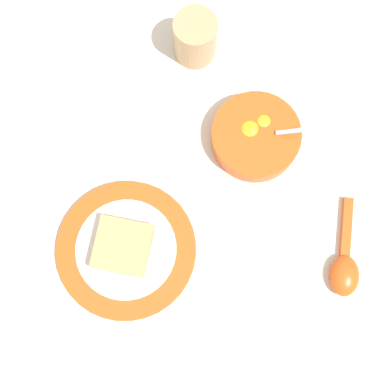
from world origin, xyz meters
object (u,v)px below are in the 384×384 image
object	(u,v)px
drinking_cup	(195,37)
toast_plate	(126,250)
toast_sandwich	(122,247)
soup_spoon	(345,267)
egg_bowl	(256,137)

from	to	relation	value
drinking_cup	toast_plate	bearing A→B (deg)	-158.38
toast_sandwich	drinking_cup	bearing A→B (deg)	20.95
soup_spoon	drinking_cup	bearing A→B (deg)	71.03
soup_spoon	drinking_cup	xyz separation A→B (m)	(0.15, 0.43, 0.03)
toast_sandwich	soup_spoon	xyz separation A→B (m)	(0.20, -0.30, -0.01)
toast_sandwich	soup_spoon	size ratio (longest dim) A/B	0.76
toast_sandwich	drinking_cup	size ratio (longest dim) A/B	1.31
drinking_cup	egg_bowl	bearing A→B (deg)	-109.76
toast_sandwich	soup_spoon	world-z (taller)	toast_sandwich
toast_plate	egg_bowl	bearing A→B (deg)	-9.47
soup_spoon	drinking_cup	size ratio (longest dim) A/B	1.72
toast_plate	toast_sandwich	distance (m)	0.02
toast_plate	soup_spoon	bearing A→B (deg)	-55.52
egg_bowl	toast_sandwich	xyz separation A→B (m)	(-0.28, 0.05, 0.01)
egg_bowl	toast_plate	distance (m)	0.29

